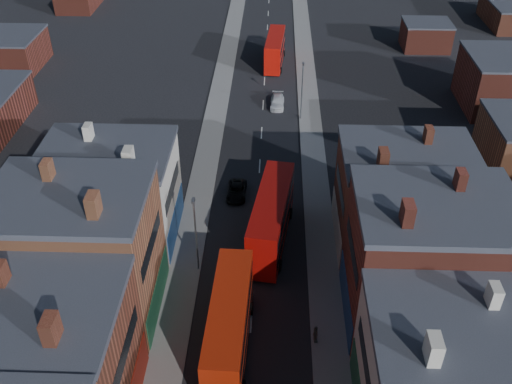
# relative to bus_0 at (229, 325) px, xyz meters

# --- Properties ---
(pavement_west) EXTENTS (3.00, 200.00, 0.12)m
(pavement_west) POSITION_rel_bus_0_xyz_m (-4.94, 29.18, -2.80)
(pavement_west) COLOR gray
(pavement_west) RESTS_ON ground
(pavement_east) EXTENTS (3.00, 200.00, 0.12)m
(pavement_east) POSITION_rel_bus_0_xyz_m (8.06, 29.18, -2.80)
(pavement_east) COLOR gray
(pavement_east) RESTS_ON ground
(lamp_post_2) EXTENTS (0.25, 0.70, 8.12)m
(lamp_post_2) POSITION_rel_bus_0_xyz_m (-3.64, 9.18, 1.85)
(lamp_post_2) COLOR slate
(lamp_post_2) RESTS_ON ground
(lamp_post_3) EXTENTS (0.25, 0.70, 8.12)m
(lamp_post_3) POSITION_rel_bus_0_xyz_m (6.76, 39.18, 1.85)
(lamp_post_3) COLOR slate
(lamp_post_3) RESTS_ON ground
(bus_0) EXTENTS (3.42, 12.35, 5.30)m
(bus_0) POSITION_rel_bus_0_xyz_m (0.00, 0.00, 0.00)
(bus_0) COLOR red
(bus_0) RESTS_ON ground
(bus_1) EXTENTS (4.56, 12.85, 5.43)m
(bus_1) POSITION_rel_bus_0_xyz_m (3.09, 13.54, 0.07)
(bus_1) COLOR #A50D09
(bus_1) RESTS_ON ground
(bus_2) EXTENTS (3.36, 11.06, 4.71)m
(bus_2) POSITION_rel_bus_0_xyz_m (3.06, 57.83, -0.32)
(bus_2) COLOR #B90F08
(bus_2) RESTS_ON ground
(car_2) EXTENTS (2.11, 4.45, 1.23)m
(car_2) POSITION_rel_bus_0_xyz_m (-0.81, 21.11, -2.24)
(car_2) COLOR black
(car_2) RESTS_ON ground
(car_3) EXTENTS (2.03, 4.71, 1.35)m
(car_3) POSITION_rel_bus_0_xyz_m (3.57, 42.89, -2.18)
(car_3) COLOR white
(car_3) RESTS_ON ground
(ped_3) EXTENTS (0.57, 1.05, 1.71)m
(ped_3) POSITION_rel_bus_0_xyz_m (6.86, 0.92, -1.88)
(ped_3) COLOR #59564D
(ped_3) RESTS_ON pavement_east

